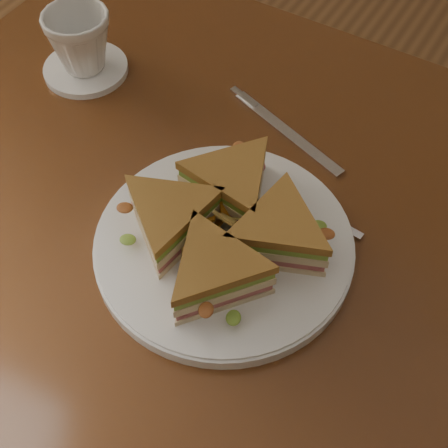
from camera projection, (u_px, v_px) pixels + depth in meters
name	position (u px, v px, depth m)	size (l,w,h in m)	color
ground	(260.00, 436.00, 1.35)	(6.00, 6.00, 0.00)	brown
table	(282.00, 279.00, 0.83)	(1.20, 0.80, 0.75)	#3A1D0D
plate	(224.00, 245.00, 0.73)	(0.31, 0.31, 0.02)	white
sandwich_wedges	(224.00, 227.00, 0.70)	(0.29, 0.29, 0.06)	beige
crisps_mound	(224.00, 229.00, 0.71)	(0.09, 0.09, 0.05)	orange
spoon	(268.00, 185.00, 0.79)	(0.18, 0.04, 0.01)	silver
knife	(280.00, 127.00, 0.86)	(0.21, 0.08, 0.00)	silver
saucer	(86.00, 69.00, 0.93)	(0.12, 0.12, 0.01)	white
coffee_cup	(80.00, 41.00, 0.89)	(0.10, 0.10, 0.09)	white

